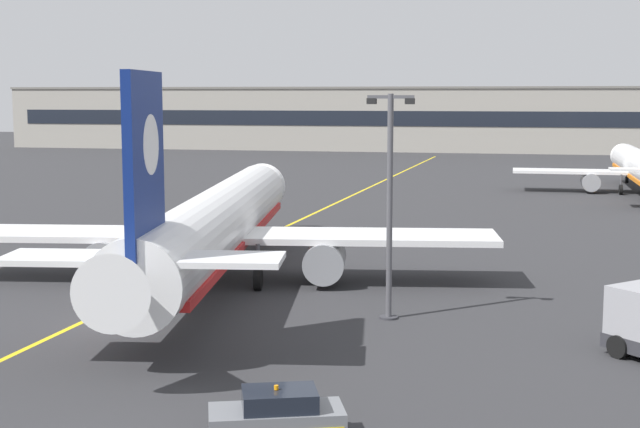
# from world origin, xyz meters

# --- Properties ---
(ground_plane) EXTENTS (400.00, 400.00, 0.00)m
(ground_plane) POSITION_xyz_m (0.00, 0.00, 0.00)
(ground_plane) COLOR #2D2D30
(taxiway_centreline) EXTENTS (10.02, 179.75, 0.01)m
(taxiway_centreline) POSITION_xyz_m (0.00, 30.00, 0.00)
(taxiway_centreline) COLOR yellow
(taxiway_centreline) RESTS_ON ground
(airliner_foreground) EXTENTS (32.36, 41.43, 11.65)m
(airliner_foreground) POSITION_xyz_m (1.73, 9.77, 3.37)
(airliner_foreground) COLOR white
(airliner_foreground) RESTS_ON ground
(apron_lamp_post) EXTENTS (2.24, 0.90, 10.77)m
(apron_lamp_post) POSITION_xyz_m (12.50, 3.45, 5.68)
(apron_lamp_post) COLOR #515156
(apron_lamp_post) RESTS_ON ground
(service_car_nearest) EXTENTS (4.56, 3.12, 1.79)m
(service_car_nearest) POSITION_xyz_m (11.21, -12.80, 0.77)
(service_car_nearest) COLOR slate
(service_car_nearest) RESTS_ON ground
(terminal_building) EXTENTS (163.84, 12.40, 12.20)m
(terminal_building) POSITION_xyz_m (-0.13, 135.81, 6.11)
(terminal_building) COLOR #9E998E
(terminal_building) RESTS_ON ground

